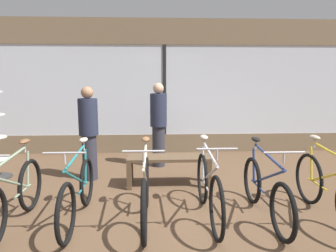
% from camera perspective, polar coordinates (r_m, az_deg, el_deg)
% --- Properties ---
extents(ground_plane, '(24.00, 24.00, 0.00)m').
position_cam_1_polar(ground_plane, '(4.39, 0.90, -15.34)').
color(ground_plane, brown).
extents(shop_back_wall, '(12.00, 0.08, 3.20)m').
position_cam_1_polar(shop_back_wall, '(7.27, -0.69, 7.69)').
color(shop_back_wall, '#7A664C').
rests_on(shop_back_wall, ground_plane).
extents(bicycle_far_left, '(0.46, 1.76, 1.04)m').
position_cam_1_polar(bicycle_far_left, '(4.19, -27.41, -11.88)').
color(bicycle_far_left, black).
rests_on(bicycle_far_left, ground_plane).
extents(bicycle_left, '(0.46, 1.72, 1.03)m').
position_cam_1_polar(bicycle_left, '(4.06, -16.77, -11.99)').
color(bicycle_left, black).
rests_on(bicycle_left, ground_plane).
extents(bicycle_center_left, '(0.46, 1.72, 1.05)m').
position_cam_1_polar(bicycle_center_left, '(3.87, -4.33, -12.44)').
color(bicycle_center_left, black).
rests_on(bicycle_center_left, ground_plane).
extents(bicycle_center_right, '(0.46, 1.75, 1.05)m').
position_cam_1_polar(bicycle_center_right, '(4.00, 7.70, -11.68)').
color(bicycle_center_right, black).
rests_on(bicycle_center_right, ground_plane).
extents(bicycle_right, '(0.46, 1.73, 1.02)m').
position_cam_1_polar(bicycle_right, '(4.16, 18.00, -11.67)').
color(bicycle_right, black).
rests_on(bicycle_right, ground_plane).
extents(bicycle_far_right, '(0.46, 1.77, 1.05)m').
position_cam_1_polar(bicycle_far_right, '(4.47, 28.27, -10.49)').
color(bicycle_far_right, black).
rests_on(bicycle_far_right, ground_plane).
extents(display_bench, '(1.40, 0.44, 0.51)m').
position_cam_1_polar(display_bench, '(5.12, 0.14, -6.82)').
color(display_bench, brown).
rests_on(display_bench, ground_plane).
extents(customer_near_rack, '(0.47, 0.47, 1.73)m').
position_cam_1_polar(customer_near_rack, '(6.14, -1.82, 0.59)').
color(customer_near_rack, '#2D2D38').
rests_on(customer_near_rack, ground_plane).
extents(customer_by_window, '(0.48, 0.48, 1.68)m').
position_cam_1_polar(customer_by_window, '(5.51, -14.87, -1.01)').
color(customer_by_window, '#2D2D38').
rests_on(customer_by_window, ground_plane).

